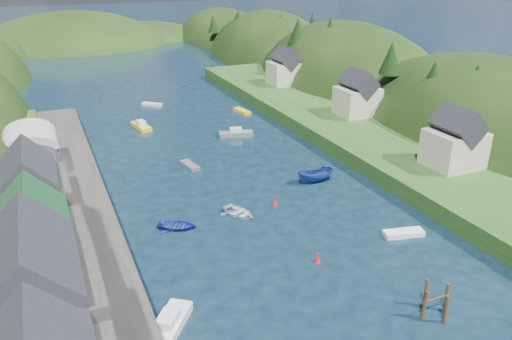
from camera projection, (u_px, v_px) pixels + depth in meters
name	position (u px, v px, depth m)	size (l,w,h in m)	color
ground	(203.00, 145.00, 83.70)	(600.00, 600.00, 0.00)	black
hillside_right	(345.00, 116.00, 124.39)	(36.00, 245.56, 48.00)	black
far_hills	(107.00, 70.00, 192.79)	(103.00, 68.00, 44.00)	black
hill_trees	(177.00, 63.00, 91.51)	(91.67, 149.58, 12.69)	black
quay_left	(66.00, 265.00, 49.12)	(12.00, 110.00, 2.00)	#2D2B28
quayside_buildings	(39.00, 299.00, 34.54)	(8.00, 35.84, 12.90)	#2D2B28
boat_sheds	(32.00, 162.00, 62.71)	(7.00, 21.00, 7.50)	#2D2D30
terrace_right	(363.00, 137.00, 84.11)	(16.00, 120.00, 2.40)	#234719
right_bank_cottages	(352.00, 96.00, 90.43)	(9.00, 59.24, 8.41)	beige
piling_cluster_far	(435.00, 304.00, 43.46)	(2.98, 2.80, 3.43)	#382314
channel_buoy_near	(317.00, 258.00, 51.25)	(0.70, 0.70, 1.10)	red
channel_buoy_far	(275.00, 202.00, 63.17)	(0.70, 0.70, 1.10)	red
moored_boats	(264.00, 246.00, 53.01)	(34.15, 98.00, 2.48)	yellow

